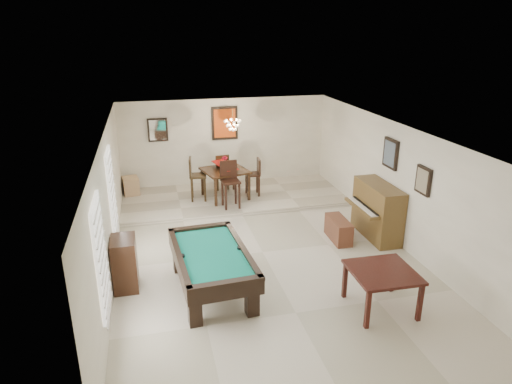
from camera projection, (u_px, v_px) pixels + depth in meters
name	position (u px, v px, depth m)	size (l,w,h in m)	color
ground_plane	(263.00, 253.00, 9.69)	(6.00, 9.00, 0.02)	beige
wall_back	(225.00, 143.00, 13.36)	(6.00, 0.04, 2.60)	silver
wall_front	(362.00, 329.00, 5.13)	(6.00, 0.04, 2.60)	silver
wall_left	(109.00, 208.00, 8.58)	(0.04, 9.00, 2.60)	silver
wall_right	(396.00, 184.00, 9.90)	(0.04, 9.00, 2.60)	silver
ceiling	(263.00, 132.00, 8.80)	(6.00, 9.00, 0.04)	white
dining_step	(234.00, 197.00, 12.64)	(6.00, 2.50, 0.12)	beige
window_left_front	(101.00, 257.00, 6.54)	(0.06, 1.00, 1.70)	white
window_left_rear	(112.00, 192.00, 9.10)	(0.06, 1.00, 1.70)	white
pool_table	(212.00, 272.00, 8.16)	(1.23, 2.28, 0.76)	black
square_table	(381.00, 290.00, 7.64)	(1.04, 1.04, 0.72)	black
upright_piano	(371.00, 211.00, 10.21)	(0.83, 1.48, 1.24)	brown
piano_bench	(338.00, 229.00, 10.18)	(0.35, 0.89, 0.50)	#5A2E1D
apothecary_chest	(125.00, 263.00, 8.24)	(0.43, 0.65, 0.97)	black
dining_table	(225.00, 181.00, 12.32)	(1.10, 1.10, 0.91)	black
flower_vase	(225.00, 161.00, 12.11)	(0.16, 0.16, 0.27)	#AA0E23
dining_chair_south	(231.00, 185.00, 11.60)	(0.44, 0.44, 1.19)	black
dining_chair_north	(221.00, 171.00, 12.99)	(0.38, 0.38, 1.03)	black
dining_chair_west	(198.00, 179.00, 12.12)	(0.43, 0.43, 1.16)	black
dining_chair_east	(253.00, 177.00, 12.48)	(0.38, 0.38, 1.03)	black
corner_bench	(131.00, 186.00, 12.66)	(0.42, 0.52, 0.47)	tan
chandelier	(233.00, 121.00, 11.86)	(0.44, 0.44, 0.60)	#FFE5B2
back_painting	(225.00, 123.00, 13.12)	(0.75, 0.06, 0.95)	#D84C14
back_mirror	(158.00, 130.00, 12.73)	(0.55, 0.06, 0.65)	white
right_picture_upper	(391.00, 154.00, 9.97)	(0.06, 0.55, 0.65)	slate
right_picture_lower	(423.00, 181.00, 8.85)	(0.06, 0.45, 0.55)	gray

